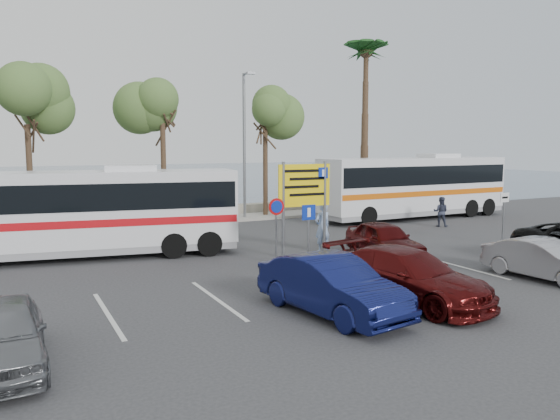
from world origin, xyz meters
name	(u,v)px	position (x,y,z in m)	size (l,w,h in m)	color
ground	(326,276)	(0.00, 0.00, 0.00)	(120.00, 120.00, 0.00)	#313133
kerb_strip	(192,221)	(0.00, 14.00, 0.07)	(44.00, 2.40, 0.15)	#9C988E
seawall	(181,213)	(0.00, 16.00, 0.30)	(48.00, 0.80, 0.60)	#A19881
sea	(82,178)	(0.00, 60.00, 0.01)	(140.00, 140.00, 0.00)	#42566A
tree_left	(26,107)	(-8.00, 14.00, 6.00)	(3.20, 3.20, 7.20)	#382619
tree_mid	(162,98)	(-1.50, 14.00, 6.65)	(3.20, 3.20, 8.00)	#382619
tree_right	(265,111)	(4.50, 14.00, 6.17)	(3.20, 3.20, 7.40)	#382619
palm_tree	(366,54)	(11.50, 14.00, 9.87)	(4.80, 4.80, 11.20)	#382619
street_lamp_right	(245,138)	(3.00, 13.52, 4.60)	(0.45, 1.15, 8.01)	slate
direction_sign	(304,192)	(1.00, 3.20, 2.43)	(2.20, 0.12, 3.60)	slate
sign_no_stop	(276,220)	(-0.60, 2.38, 1.58)	(0.60, 0.08, 2.35)	slate
sign_parking	(308,228)	(-0.20, 0.79, 1.47)	(0.50, 0.07, 2.25)	slate
sign_taxi	(504,211)	(9.80, 1.49, 1.42)	(0.50, 0.07, 2.20)	slate
lane_markings	(311,287)	(-1.14, -1.00, 0.00)	(12.02, 4.20, 0.01)	silver
coach_bus_left	(85,215)	(-6.50, 6.50, 1.61)	(11.35, 4.12, 3.47)	silver
coach_bus_right	(414,188)	(11.95, 9.69, 1.73)	(12.00, 2.88, 3.72)	silver
car_silver_a	(1,335)	(-9.34, -3.50, 0.66)	(1.55, 3.86, 1.32)	slate
car_blue	(332,286)	(-2.00, -3.50, 0.73)	(1.55, 4.44, 1.46)	#10164C
car_maroon	(407,276)	(0.40, -3.50, 0.71)	(2.00, 4.92, 1.43)	#4A0C0C
car_red	(384,240)	(3.50, 1.50, 0.67)	(1.59, 3.94, 1.34)	#3F0909
car_silver_b	(545,260)	(5.90, -3.50, 0.63)	(1.34, 3.84, 1.26)	#949499
pedestrian_near	(322,227)	(2.00, 3.50, 0.99)	(0.72, 0.47, 1.98)	#9AB5E0
pedestrian_far	(441,212)	(11.00, 6.49, 0.78)	(0.75, 0.59, 1.55)	#313549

